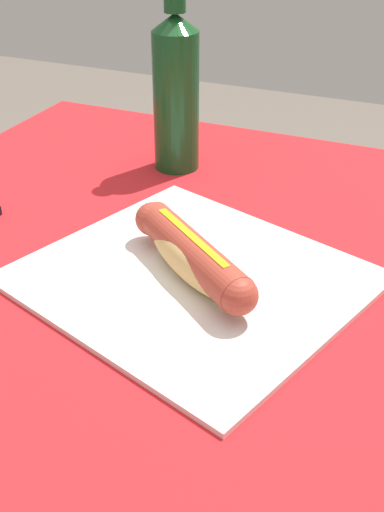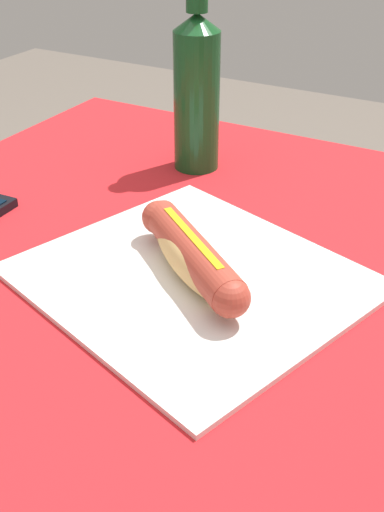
# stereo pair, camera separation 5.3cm
# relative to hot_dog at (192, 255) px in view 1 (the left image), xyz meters

# --- Properties ---
(dining_table) EXTENTS (0.97, 0.79, 0.77)m
(dining_table) POSITION_rel_hot_dog_xyz_m (0.03, 0.05, -0.20)
(dining_table) COLOR brown
(dining_table) RESTS_ON ground
(paper_wrapper) EXTENTS (0.40, 0.38, 0.01)m
(paper_wrapper) POSITION_rel_hot_dog_xyz_m (-0.00, 0.00, -0.03)
(paper_wrapper) COLOR silver
(paper_wrapper) RESTS_ON dining_table
(hot_dog) EXTENTS (0.18, 0.14, 0.05)m
(hot_dog) POSITION_rel_hot_dog_xyz_m (0.00, 0.00, 0.00)
(hot_dog) COLOR #DBB26B
(hot_dog) RESTS_ON paper_wrapper
(soda_bottle) EXTENTS (0.06, 0.06, 0.25)m
(soda_bottle) POSITION_rel_hot_dog_xyz_m (-0.14, 0.26, 0.08)
(soda_bottle) COLOR #14471E
(soda_bottle) RESTS_ON dining_table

